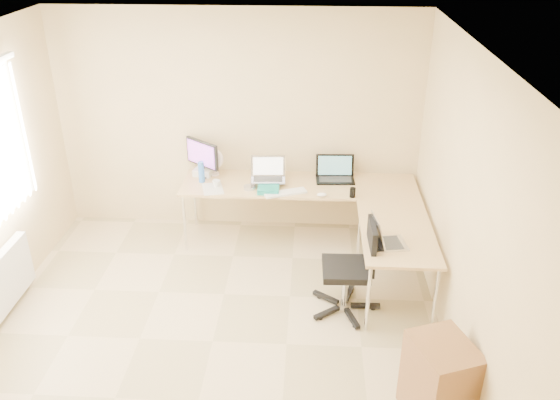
# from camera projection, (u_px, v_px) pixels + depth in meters

# --- Properties ---
(floor) EXTENTS (4.50, 4.50, 0.00)m
(floor) POSITION_uv_depth(u_px,v_px,m) (213.00, 341.00, 5.24)
(floor) COLOR #CAB286
(floor) RESTS_ON ground
(ceiling) EXTENTS (4.50, 4.50, 0.00)m
(ceiling) POSITION_uv_depth(u_px,v_px,m) (193.00, 53.00, 4.07)
(ceiling) COLOR white
(ceiling) RESTS_ON ground
(wall_back) EXTENTS (4.50, 0.00, 4.50)m
(wall_back) POSITION_uv_depth(u_px,v_px,m) (238.00, 123.00, 6.66)
(wall_back) COLOR beige
(wall_back) RESTS_ON ground
(wall_right) EXTENTS (0.00, 4.50, 4.50)m
(wall_right) POSITION_uv_depth(u_px,v_px,m) (468.00, 223.00, 4.55)
(wall_right) COLOR beige
(wall_right) RESTS_ON ground
(desk_main) EXTENTS (2.65, 0.70, 0.73)m
(desk_main) POSITION_uv_depth(u_px,v_px,m) (299.00, 212.00, 6.69)
(desk_main) COLOR tan
(desk_main) RESTS_ON ground
(desk_return) EXTENTS (0.70, 1.30, 0.73)m
(desk_return) POSITION_uv_depth(u_px,v_px,m) (394.00, 262.00, 5.75)
(desk_return) COLOR tan
(desk_return) RESTS_ON ground
(monitor) EXTENTS (0.49, 0.43, 0.42)m
(monitor) POSITION_uv_depth(u_px,v_px,m) (202.00, 158.00, 6.66)
(monitor) COLOR black
(monitor) RESTS_ON desk_main
(book_stack) EXTENTS (0.24, 0.32, 0.05)m
(book_stack) POSITION_uv_depth(u_px,v_px,m) (269.00, 187.00, 6.38)
(book_stack) COLOR #12756A
(book_stack) RESTS_ON desk_main
(laptop_center) EXTENTS (0.40, 0.32, 0.25)m
(laptop_center) POSITION_uv_depth(u_px,v_px,m) (268.00, 170.00, 6.44)
(laptop_center) COLOR #9496A6
(laptop_center) RESTS_ON desk_main
(laptop_black) EXTENTS (0.45, 0.34, 0.27)m
(laptop_black) POSITION_uv_depth(u_px,v_px,m) (336.00, 169.00, 6.55)
(laptop_black) COLOR black
(laptop_black) RESTS_ON desk_main
(keyboard) EXTENTS (0.48, 0.30, 0.02)m
(keyboard) POSITION_uv_depth(u_px,v_px,m) (285.00, 193.00, 6.29)
(keyboard) COLOR white
(keyboard) RESTS_ON desk_main
(mouse) EXTENTS (0.12, 0.10, 0.04)m
(mouse) POSITION_uv_depth(u_px,v_px,m) (322.00, 195.00, 6.24)
(mouse) COLOR white
(mouse) RESTS_ON desk_main
(mug) EXTENTS (0.11, 0.11, 0.08)m
(mug) POSITION_uv_depth(u_px,v_px,m) (216.00, 184.00, 6.43)
(mug) COLOR white
(mug) RESTS_ON desk_main
(cd_stack) EXTENTS (0.17, 0.17, 0.03)m
(cd_stack) POSITION_uv_depth(u_px,v_px,m) (250.00, 187.00, 6.40)
(cd_stack) COLOR silver
(cd_stack) RESTS_ON desk_main
(water_bottle) EXTENTS (0.07, 0.07, 0.24)m
(water_bottle) POSITION_uv_depth(u_px,v_px,m) (201.00, 172.00, 6.52)
(water_bottle) COLOR blue
(water_bottle) RESTS_ON desk_main
(papers) EXTENTS (0.29, 0.36, 0.01)m
(papers) POSITION_uv_depth(u_px,v_px,m) (213.00, 189.00, 6.40)
(papers) COLOR silver
(papers) RESTS_ON desk_main
(white_box) EXTENTS (0.23, 0.19, 0.08)m
(white_box) POSITION_uv_depth(u_px,v_px,m) (203.00, 172.00, 6.72)
(white_box) COLOR silver
(white_box) RESTS_ON desk_main
(desk_fan) EXTENTS (0.31, 0.31, 0.31)m
(desk_fan) POSITION_uv_depth(u_px,v_px,m) (214.00, 162.00, 6.68)
(desk_fan) COLOR white
(desk_fan) RESTS_ON desk_main
(black_cup) EXTENTS (0.07, 0.07, 0.11)m
(black_cup) POSITION_uv_depth(u_px,v_px,m) (353.00, 193.00, 6.20)
(black_cup) COLOR black
(black_cup) RESTS_ON desk_main
(laptop_return) EXTENTS (0.40, 0.34, 0.24)m
(laptop_return) POSITION_uv_depth(u_px,v_px,m) (390.00, 233.00, 5.29)
(laptop_return) COLOR silver
(laptop_return) RESTS_ON desk_return
(office_chair) EXTENTS (0.59, 0.59, 0.96)m
(office_chair) POSITION_uv_depth(u_px,v_px,m) (346.00, 266.00, 5.45)
(office_chair) COLOR black
(office_chair) RESTS_ON ground
(cabinet) EXTENTS (0.55, 0.61, 0.69)m
(cabinet) POSITION_uv_depth(u_px,v_px,m) (440.00, 382.00, 4.30)
(cabinet) COLOR brown
(cabinet) RESTS_ON ground
(radiator) EXTENTS (0.09, 0.80, 0.55)m
(radiator) POSITION_uv_depth(u_px,v_px,m) (8.00, 277.00, 5.54)
(radiator) COLOR white
(radiator) RESTS_ON ground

